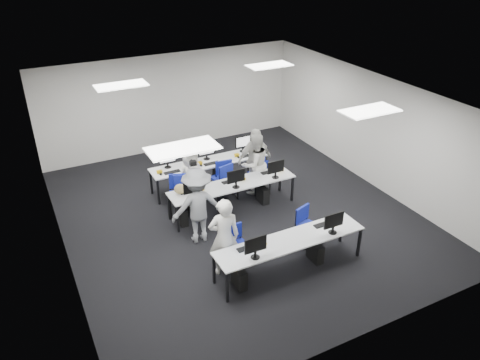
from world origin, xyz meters
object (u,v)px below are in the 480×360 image
desk_mid (233,186)px  chair_6 (222,184)px  chair_3 (227,186)px  chair_7 (258,179)px  chair_1 (308,233)px  photographer (197,206)px  chair_4 (260,181)px  chair_0 (238,253)px  student_3 (255,159)px  desk_front (290,242)px  chair_2 (179,201)px  student_1 (255,164)px  student_0 (224,237)px  student_2 (191,177)px  chair_5 (183,194)px

desk_mid → chair_6: (0.09, 0.85, -0.39)m
chair_3 → chair_7: 0.97m
chair_1 → photographer: photographer is taller
chair_4 → chair_0: bearing=-117.9°
student_3 → desk_front: bearing=-111.4°
chair_0 → student_3: (1.87, 2.72, 0.58)m
chair_1 → chair_4: chair_4 is taller
chair_1 → photographer: size_ratio=0.50×
chair_2 → chair_7: 2.35m
chair_7 → student_1: (-0.21, -0.19, 0.57)m
chair_2 → chair_3: bearing=27.4°
chair_6 → student_0: 3.26m
student_0 → student_2: student_0 is taller
chair_5 → student_3: (2.01, -0.06, 0.56)m
desk_front → student_0: student_0 is taller
chair_1 → student_0: 2.13m
desk_front → chair_3: chair_3 is taller
student_3 → student_2: bearing=173.7°
student_0 → chair_4: bearing=-117.3°
chair_2 → student_1: size_ratio=0.58×
chair_1 → photographer: (-2.07, 1.26, 0.61)m
chair_7 → chair_0: bearing=-135.2°
chair_3 → chair_5: bearing=177.6°
desk_mid → student_1: 1.08m
chair_4 → chair_6: chair_6 is taller
chair_6 → chair_0: bearing=-121.8°
chair_5 → chair_6: bearing=22.2°
chair_1 → chair_6: (-0.74, 2.89, 0.01)m
desk_front → student_0: size_ratio=1.86×
photographer → desk_front: bearing=129.4°
chair_6 → student_3: student_3 is taller
desk_front → photographer: 2.21m
student_1 → student_2: (-1.68, 0.26, -0.09)m
student_2 → desk_front: bearing=-86.2°
chair_0 → student_3: 3.35m
chair_4 → photographer: bearing=-140.6°
chair_1 → chair_5: chair_5 is taller
chair_0 → chair_3: 2.82m
chair_0 → chair_1: (1.69, -0.08, 0.01)m
desk_front → chair_2: 3.36m
chair_2 → chair_6: 1.35m
student_2 → student_1: bearing=-17.6°
student_1 → student_2: 1.70m
chair_1 → student_2: size_ratio=0.60×
desk_front → chair_7: 3.54m
desk_mid → chair_1: (0.83, -2.04, -0.40)m
student_0 → student_2: (0.45, 2.89, -0.12)m
desk_front → student_2: student_2 is taller
chair_5 → chair_7: 2.11m
desk_front → chair_0: chair_0 is taller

